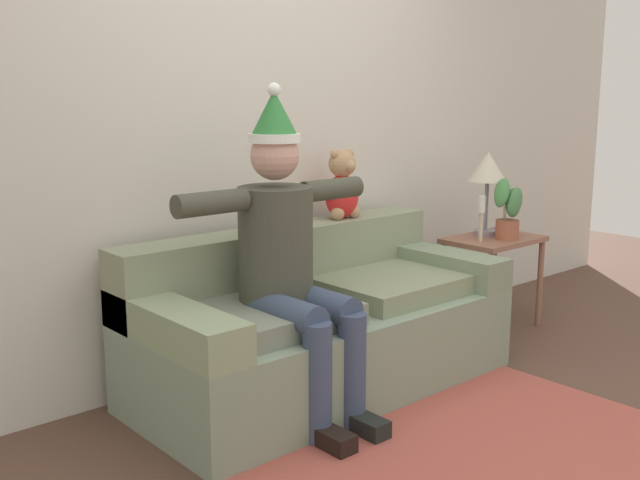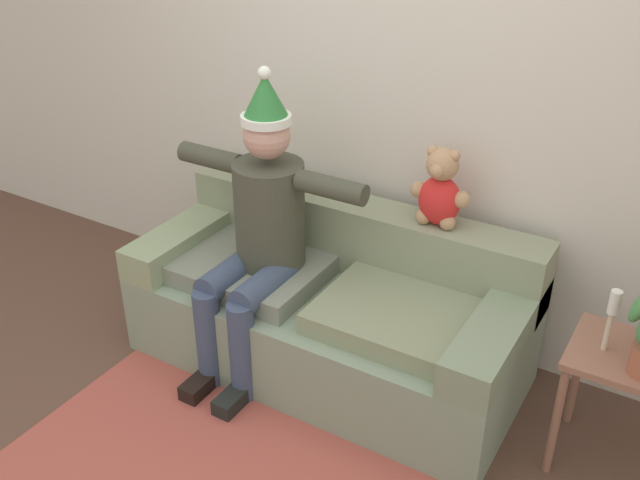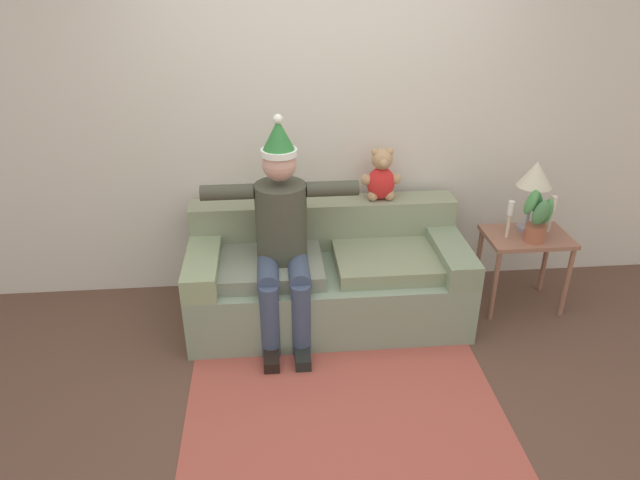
{
  "view_description": "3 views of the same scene",
  "coord_description": "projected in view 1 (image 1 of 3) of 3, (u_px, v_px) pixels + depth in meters",
  "views": [
    {
      "loc": [
        -2.36,
        -1.65,
        1.46
      ],
      "look_at": [
        -0.04,
        0.98,
        0.76
      ],
      "focal_mm": 41.87,
      "sensor_mm": 36.0,
      "label": 1
    },
    {
      "loc": [
        1.47,
        -1.54,
        2.33
      ],
      "look_at": [
        -0.03,
        0.95,
        0.73
      ],
      "focal_mm": 40.15,
      "sensor_mm": 36.0,
      "label": 2
    },
    {
      "loc": [
        -0.37,
        -2.48,
        2.39
      ],
      "look_at": [
        -0.07,
        0.8,
        0.72
      ],
      "focal_mm": 32.17,
      "sensor_mm": 36.0,
      "label": 3
    }
  ],
  "objects": [
    {
      "name": "ground_plane",
      "position": [
        485.0,
        457.0,
        3.03
      ],
      "size": [
        10.0,
        10.0,
        0.0
      ],
      "primitive_type": "plane",
      "color": "brown"
    },
    {
      "name": "back_wall",
      "position": [
        253.0,
        113.0,
        3.91
      ],
      "size": [
        7.0,
        0.1,
        2.7
      ],
      "primitive_type": "cube",
      "color": "silver",
      "rests_on": "ground_plane"
    },
    {
      "name": "couch",
      "position": [
        318.0,
        325.0,
        3.73
      ],
      "size": [
        1.91,
        0.87,
        0.78
      ],
      "color": "gray",
      "rests_on": "ground_plane"
    },
    {
      "name": "person_seated",
      "position": [
        289.0,
        253.0,
        3.32
      ],
      "size": [
        1.02,
        0.77,
        1.5
      ],
      "color": "#404234",
      "rests_on": "ground_plane"
    },
    {
      "name": "teddy_bear",
      "position": [
        342.0,
        187.0,
        4.07
      ],
      "size": [
        0.29,
        0.17,
        0.38
      ],
      "color": "red",
      "rests_on": "couch"
    },
    {
      "name": "side_table",
      "position": [
        493.0,
        253.0,
        4.61
      ],
      "size": [
        0.59,
        0.41,
        0.58
      ],
      "color": "#93614E",
      "rests_on": "ground_plane"
    },
    {
      "name": "table_lamp",
      "position": [
        488.0,
        171.0,
        4.59
      ],
      "size": [
        0.24,
        0.24,
        0.52
      ],
      "color": "gray",
      "rests_on": "side_table"
    },
    {
      "name": "potted_plant",
      "position": [
        507.0,
        209.0,
        4.49
      ],
      "size": [
        0.24,
        0.2,
        0.39
      ],
      "color": "#A1593F",
      "rests_on": "side_table"
    },
    {
      "name": "candle_tall",
      "position": [
        481.0,
        212.0,
        4.44
      ],
      "size": [
        0.04,
        0.04,
        0.27
      ],
      "color": "beige",
      "rests_on": "side_table"
    },
    {
      "name": "candle_short",
      "position": [
        505.0,
        205.0,
        4.7
      ],
      "size": [
        0.04,
        0.04,
        0.27
      ],
      "color": "beige",
      "rests_on": "side_table"
    },
    {
      "name": "area_rug",
      "position": [
        485.0,
        456.0,
        3.03
      ],
      "size": [
        1.83,
        1.26,
        0.01
      ],
      "primitive_type": "cube",
      "color": "#AC4F43",
      "rests_on": "ground_plane"
    }
  ]
}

